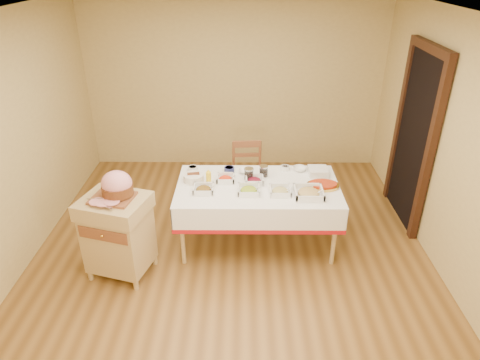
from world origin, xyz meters
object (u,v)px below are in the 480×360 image
at_px(plate_stack, 318,171).
at_px(dining_chair, 248,176).
at_px(bread_basket, 194,178).
at_px(butcher_cart, 118,232).
at_px(mustard_bottle, 209,177).
at_px(ham_on_board, 116,187).
at_px(preserve_jar_left, 249,174).
at_px(preserve_jar_right, 264,172).
at_px(brass_platter, 323,185).
at_px(dining_table, 258,198).

bearing_deg(plate_stack, dining_chair, 147.45).
relative_size(bread_basket, plate_stack, 1.05).
distance_m(butcher_cart, mustard_bottle, 1.14).
relative_size(ham_on_board, mustard_bottle, 2.35).
height_order(ham_on_board, preserve_jar_left, ham_on_board).
height_order(dining_chair, plate_stack, dining_chair).
bearing_deg(preserve_jar_right, butcher_cart, -152.51).
distance_m(preserve_jar_right, mustard_bottle, 0.65).
relative_size(butcher_cart, preserve_jar_left, 6.67).
distance_m(ham_on_board, mustard_bottle, 1.05).
xyz_separation_m(ham_on_board, brass_platter, (2.13, 0.51, -0.25)).
relative_size(dining_chair, preserve_jar_right, 6.97).
height_order(ham_on_board, bread_basket, ham_on_board).
height_order(dining_chair, brass_platter, dining_chair).
bearing_deg(dining_table, plate_stack, 20.93).
bearing_deg(butcher_cart, mustard_bottle, 33.74).
height_order(butcher_cart, brass_platter, butcher_cart).
distance_m(butcher_cart, dining_chair, 1.92).
relative_size(dining_chair, mustard_bottle, 4.97).
relative_size(bread_basket, brass_platter, 0.63).
distance_m(dining_chair, mustard_bottle, 0.96).
bearing_deg(bread_basket, ham_on_board, -137.39).
bearing_deg(mustard_bottle, bread_basket, 161.12).
bearing_deg(preserve_jar_left, ham_on_board, -152.43).
xyz_separation_m(preserve_jar_left, brass_platter, (0.82, -0.18, -0.04)).
xyz_separation_m(ham_on_board, bread_basket, (0.68, 0.63, -0.23)).
distance_m(preserve_jar_left, brass_platter, 0.84).
xyz_separation_m(dining_chair, ham_on_board, (-1.31, -1.33, 0.56)).
distance_m(dining_table, preserve_jar_right, 0.32).
bearing_deg(plate_stack, bread_basket, -172.85).
height_order(dining_table, bread_basket, bread_basket).
distance_m(mustard_bottle, plate_stack, 1.29).
bearing_deg(preserve_jar_right, dining_chair, 107.39).
bearing_deg(brass_platter, preserve_jar_left, 167.64).
distance_m(butcher_cart, preserve_jar_right, 1.75).
height_order(preserve_jar_left, plate_stack, preserve_jar_left).
relative_size(dining_chair, preserve_jar_left, 6.67).
height_order(butcher_cart, bread_basket, butcher_cart).
distance_m(dining_table, plate_stack, 0.79).
bearing_deg(dining_chair, brass_platter, -45.01).
xyz_separation_m(dining_table, plate_stack, (0.71, 0.27, 0.20)).
distance_m(dining_table, mustard_bottle, 0.60).
relative_size(dining_chair, brass_platter, 2.50).
distance_m(preserve_jar_left, mustard_bottle, 0.47).
bearing_deg(mustard_bottle, brass_platter, -2.89).
distance_m(bread_basket, brass_platter, 1.45).
xyz_separation_m(preserve_jar_left, plate_stack, (0.81, 0.13, -0.02)).
bearing_deg(preserve_jar_left, dining_chair, 90.53).
height_order(dining_chair, bread_basket, dining_chair).
xyz_separation_m(dining_table, bread_basket, (-0.73, 0.09, 0.20)).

